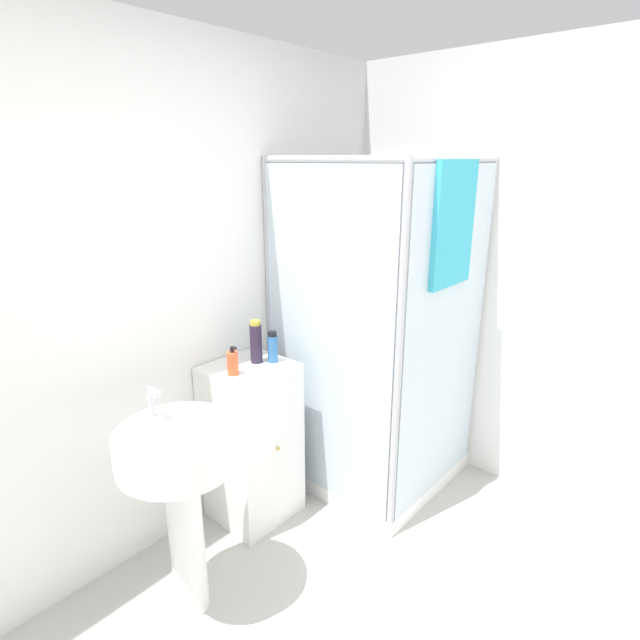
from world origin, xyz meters
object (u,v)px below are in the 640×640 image
(sink, at_px, (180,476))
(shampoo_bottle_blue, at_px, (273,347))
(shampoo_bottle_tall_black, at_px, (256,342))
(soap_dispenser, at_px, (233,363))

(sink, relative_size, shampoo_bottle_blue, 6.12)
(sink, relative_size, shampoo_bottle_tall_black, 4.46)
(shampoo_bottle_blue, bearing_deg, shampoo_bottle_tall_black, 134.48)
(shampoo_bottle_tall_black, height_order, shampoo_bottle_blue, shampoo_bottle_tall_black)
(sink, xyz_separation_m, shampoo_bottle_tall_black, (0.68, 0.28, 0.32))
(soap_dispenser, height_order, shampoo_bottle_tall_black, shampoo_bottle_tall_black)
(soap_dispenser, bearing_deg, shampoo_bottle_blue, -6.60)
(shampoo_bottle_tall_black, bearing_deg, sink, -157.38)
(soap_dispenser, relative_size, shampoo_bottle_blue, 0.90)
(sink, height_order, soap_dispenser, soap_dispenser)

